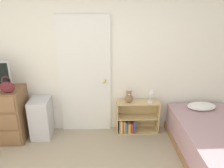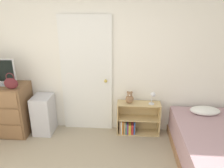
# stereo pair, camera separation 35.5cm
# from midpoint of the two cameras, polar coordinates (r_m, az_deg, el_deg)

# --- Properties ---
(wall_back) EXTENTS (10.00, 0.06, 2.55)m
(wall_back) POSITION_cam_midpoint_polar(r_m,az_deg,el_deg) (3.73, 0.10, 5.96)
(wall_back) COLOR white
(wall_back) RESTS_ON ground_plane
(door_closed) EXTENTS (0.88, 0.09, 2.04)m
(door_closed) POSITION_cam_midpoint_polar(r_m,az_deg,el_deg) (3.78, -3.98, 2.10)
(door_closed) COLOR white
(door_closed) RESTS_ON ground_plane
(dresser) EXTENTS (0.82, 0.52, 0.91)m
(dresser) POSITION_cam_midpoint_polar(r_m,az_deg,el_deg) (4.20, -23.89, -6.08)
(dresser) COLOR brown
(dresser) RESTS_ON ground_plane
(tv) EXTENTS (0.52, 0.16, 0.45)m
(tv) POSITION_cam_midpoint_polar(r_m,az_deg,el_deg) (3.96, -25.05, 2.94)
(tv) COLOR #B7B7BC
(tv) RESTS_ON dresser
(handbag) EXTENTS (0.23, 0.10, 0.27)m
(handbag) POSITION_cam_midpoint_polar(r_m,az_deg,el_deg) (3.74, -22.49, 0.15)
(handbag) COLOR #591E23
(handbag) RESTS_ON dresser
(storage_bin) EXTENTS (0.32, 0.40, 0.69)m
(storage_bin) POSITION_cam_midpoint_polar(r_m,az_deg,el_deg) (4.04, -15.02, -7.75)
(storage_bin) COLOR silver
(storage_bin) RESTS_ON ground_plane
(bookshelf) EXTENTS (0.75, 0.24, 0.59)m
(bookshelf) POSITION_cam_midpoint_polar(r_m,az_deg,el_deg) (3.97, 8.53, -9.47)
(bookshelf) COLOR tan
(bookshelf) RESTS_ON ground_plane
(teddy_bear) EXTENTS (0.14, 0.14, 0.22)m
(teddy_bear) POSITION_cam_midpoint_polar(r_m,az_deg,el_deg) (3.76, 7.32, -3.68)
(teddy_bear) COLOR #8C6647
(teddy_bear) RESTS_ON bookshelf
(desk_lamp) EXTENTS (0.11, 0.10, 0.22)m
(desk_lamp) POSITION_cam_midpoint_polar(r_m,az_deg,el_deg) (3.75, 13.30, -3.16)
(desk_lamp) COLOR silver
(desk_lamp) RESTS_ON bookshelf
(bed) EXTENTS (1.06, 1.87, 0.62)m
(bed) POSITION_cam_midpoint_polar(r_m,az_deg,el_deg) (3.58, 28.52, -15.36)
(bed) COLOR #996B47
(bed) RESTS_ON ground_plane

